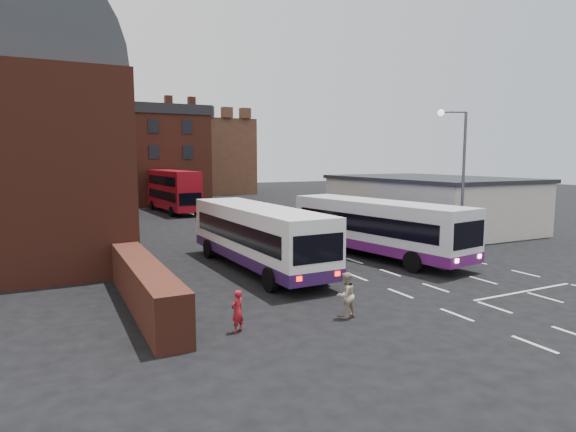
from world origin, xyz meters
name	(u,v)px	position (x,y,z in m)	size (l,w,h in m)	color
ground	(388,289)	(0.00, 0.00, 0.00)	(180.00, 180.00, 0.00)	black
railway_station	(8,131)	(-15.50, 21.00, 7.64)	(12.00, 28.00, 16.00)	#602B1E
forecourt_wall	(145,286)	(-10.20, 2.00, 0.90)	(1.20, 10.00, 1.80)	#602B1E
cream_building	(427,202)	(15.00, 14.00, 2.16)	(10.40, 16.40, 4.25)	beige
brick_terrace	(113,161)	(-6.00, 46.00, 5.50)	(22.00, 10.00, 11.00)	brown
castle_keep	(172,157)	(6.00, 66.00, 6.00)	(22.00, 22.00, 12.00)	brown
bus_white_outbound	(257,232)	(-3.67, 6.24, 1.94)	(3.31, 12.14, 3.29)	white
bus_white_inbound	(377,224)	(3.81, 5.98, 1.95)	(4.69, 12.41, 3.31)	silver
bus_blue	(368,220)	(5.97, 9.78, 1.66)	(2.94, 10.37, 2.80)	#1D2798
bus_red_double	(173,190)	(-1.36, 34.69, 2.39)	(3.34, 11.36, 4.49)	maroon
street_lamp	(459,169)	(8.33, 4.22, 5.18)	(1.62, 0.90, 8.59)	#494C52
pedestrian_red	(237,311)	(-7.91, -2.00, 0.72)	(0.53, 0.35, 1.44)	maroon
pedestrian_beige	(345,295)	(-3.88, -2.40, 0.85)	(0.82, 0.64, 1.69)	#BCA990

